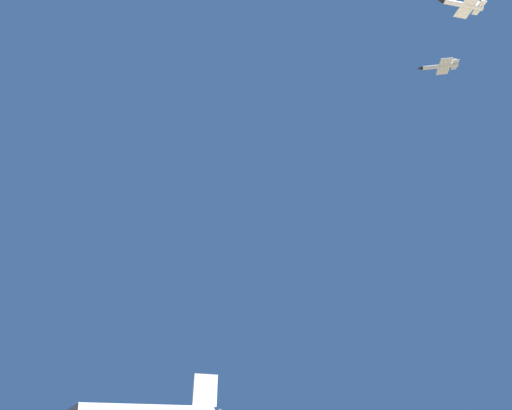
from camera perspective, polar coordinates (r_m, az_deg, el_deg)
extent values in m
ellipsoid|color=white|center=(110.01, -21.84, -24.73)|extent=(7.14, 5.34, 2.40)
cube|color=white|center=(116.67, -7.03, -24.06)|extent=(6.37, 2.03, 7.60)
cylinder|color=#999EA3|center=(180.50, 24.10, 17.09)|extent=(9.93, 10.56, 1.50)
cone|color=black|center=(178.34, 21.70, 17.14)|extent=(2.46, 2.49, 1.50)
cube|color=#999EA3|center=(180.82, 24.59, 17.03)|extent=(8.86, 8.66, 0.24)
cube|color=#999EA3|center=(183.57, 25.69, 17.47)|extent=(1.78, 1.90, 2.60)
cube|color=#999EA3|center=(182.39, 25.81, 17.08)|extent=(4.88, 4.73, 0.20)
cylinder|color=silver|center=(151.68, 26.70, 23.48)|extent=(12.14, 7.51, 1.50)
cone|color=black|center=(148.02, 24.15, 24.40)|extent=(2.47, 2.27, 1.50)
cube|color=silver|center=(152.30, 27.21, 23.25)|extent=(7.68, 9.13, 0.24)
cube|color=silver|center=(155.97, 28.29, 23.27)|extent=(2.21, 1.32, 2.60)
cube|color=silver|center=(154.68, 28.45, 22.86)|extent=(4.05, 5.17, 0.20)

